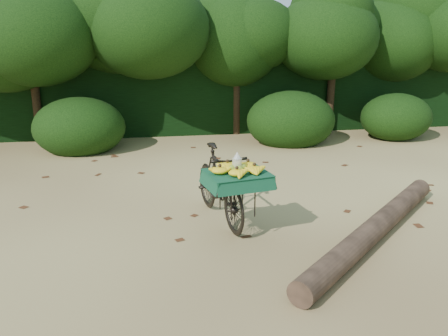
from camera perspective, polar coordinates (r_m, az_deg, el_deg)
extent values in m
plane|color=#D0BD6F|center=(6.33, 6.49, -6.39)|extent=(80.00, 80.00, 0.00)
imported|color=black|center=(6.17, -0.53, -2.00)|extent=(0.77, 1.70, 0.99)
cube|color=black|center=(5.54, 1.61, -0.73)|extent=(0.43, 0.49, 0.02)
cube|color=#144D2D|center=(5.54, 1.61, -0.57)|extent=(0.81, 0.72, 0.01)
ellipsoid|color=olive|center=(5.55, 2.27, 0.01)|extent=(0.09, 0.08, 0.10)
ellipsoid|color=olive|center=(5.57, 1.38, 0.10)|extent=(0.09, 0.08, 0.10)
ellipsoid|color=olive|center=(5.50, 0.95, -0.13)|extent=(0.09, 0.08, 0.10)
ellipsoid|color=olive|center=(5.47, 1.85, -0.22)|extent=(0.09, 0.08, 0.10)
cylinder|color=#EAE5C6|center=(5.52, 1.58, 0.43)|extent=(0.11, 0.11, 0.15)
cylinder|color=brown|center=(6.02, 17.72, -6.93)|extent=(2.93, 2.77, 0.27)
cube|color=black|center=(12.11, -1.64, 9.08)|extent=(26.00, 1.80, 1.80)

